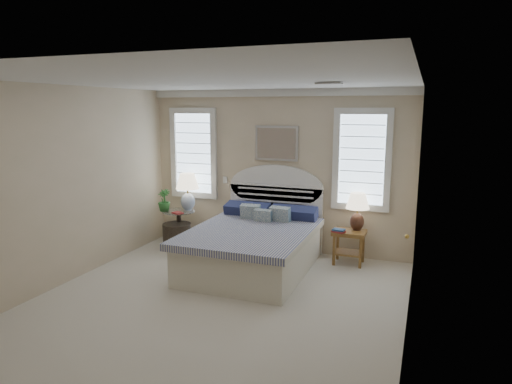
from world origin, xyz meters
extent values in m
cube|color=beige|center=(0.00, 0.00, 0.00)|extent=(4.50, 5.00, 0.01)
cube|color=silver|center=(0.00, 0.00, 2.70)|extent=(4.50, 5.00, 0.01)
cube|color=#BCAC8D|center=(0.00, 2.50, 1.35)|extent=(4.50, 0.02, 2.70)
cube|color=#BCAC8D|center=(-2.25, 0.00, 1.35)|extent=(0.02, 5.00, 2.70)
cube|color=#BCAC8D|center=(2.25, 0.00, 1.35)|extent=(0.02, 5.00, 2.70)
cube|color=silver|center=(0.00, 2.46, 2.64)|extent=(4.50, 0.08, 0.12)
cube|color=#B2B2B2|center=(1.20, 0.80, 2.68)|extent=(0.30, 0.20, 0.02)
cube|color=silver|center=(-0.95, 2.48, 1.15)|extent=(0.08, 0.01, 0.12)
cube|color=#C5E1FA|center=(-1.55, 2.48, 1.60)|extent=(0.90, 0.06, 1.60)
cube|color=#C5E1FA|center=(1.40, 2.48, 1.60)|extent=(0.90, 0.06, 1.60)
cube|color=silver|center=(0.00, 2.46, 1.82)|extent=(0.74, 0.04, 0.58)
cube|color=white|center=(2.23, 1.20, 1.20)|extent=(0.02, 1.80, 2.40)
cube|color=beige|center=(0.00, 1.33, 0.28)|extent=(1.60, 2.10, 0.55)
cube|color=navy|center=(0.00, 1.28, 0.59)|extent=(1.72, 2.15, 0.10)
cube|color=white|center=(0.00, 2.44, 0.55)|extent=(1.62, 0.08, 1.10)
cube|color=#1B2545|center=(-0.40, 2.16, 0.73)|extent=(0.75, 0.31, 0.23)
cube|color=#1B2545|center=(0.40, 2.16, 0.73)|extent=(0.75, 0.31, 0.23)
cube|color=#355778|center=(-0.25, 1.93, 0.71)|extent=(0.33, 0.20, 0.34)
cube|color=#355778|center=(0.25, 1.93, 0.71)|extent=(0.33, 0.20, 0.34)
cube|color=#355778|center=(0.00, 1.83, 0.69)|extent=(0.28, 0.14, 0.29)
cylinder|color=black|center=(-1.65, 2.05, 0.01)|extent=(0.32, 0.32, 0.03)
cylinder|color=black|center=(-1.65, 2.05, 0.30)|extent=(0.08, 0.08, 0.60)
cylinder|color=silver|center=(-1.65, 2.05, 0.62)|extent=(0.56, 0.56, 0.02)
cube|color=olive|center=(1.30, 2.15, 0.50)|extent=(0.50, 0.40, 0.06)
cube|color=olive|center=(1.30, 2.15, 0.18)|extent=(0.44, 0.34, 0.03)
cube|color=olive|center=(1.10, 2.00, 0.23)|extent=(0.04, 0.04, 0.47)
cube|color=olive|center=(1.10, 2.30, 0.23)|extent=(0.04, 0.04, 0.47)
cube|color=olive|center=(1.50, 2.00, 0.23)|extent=(0.04, 0.04, 0.47)
cube|color=olive|center=(1.50, 2.30, 0.23)|extent=(0.04, 0.04, 0.47)
cylinder|color=black|center=(-1.60, 1.89, 0.22)|extent=(0.58, 0.58, 0.44)
cylinder|color=white|center=(-1.53, 2.17, 0.65)|extent=(0.15, 0.15, 0.03)
ellipsoid|color=white|center=(-1.53, 2.17, 0.78)|extent=(0.27, 0.27, 0.31)
cylinder|color=gold|center=(-1.53, 2.17, 0.97)|extent=(0.04, 0.04, 0.11)
cylinder|color=black|center=(1.40, 2.25, 0.55)|extent=(0.15, 0.15, 0.03)
ellipsoid|color=black|center=(1.40, 2.25, 0.66)|extent=(0.28, 0.28, 0.28)
cylinder|color=gold|center=(1.40, 2.25, 0.83)|extent=(0.04, 0.04, 0.10)
imported|color=#2E6829|center=(-1.87, 1.95, 0.82)|extent=(0.23, 0.23, 0.38)
cube|color=maroon|center=(-1.55, 1.86, 0.64)|extent=(0.21, 0.19, 0.02)
cube|color=maroon|center=(1.16, 2.00, 0.54)|extent=(0.21, 0.17, 0.03)
cube|color=navy|center=(1.16, 2.00, 0.57)|extent=(0.20, 0.16, 0.03)
camera|label=1|loc=(2.36, -4.73, 2.39)|focal=32.00mm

